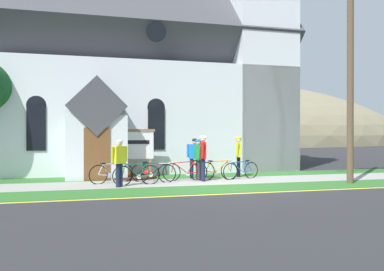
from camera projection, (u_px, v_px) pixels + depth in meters
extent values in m
plane|color=#2B2B2D|center=(193.00, 175.00, 17.22)|extent=(140.00, 140.00, 0.00)
cube|color=#99968E|center=(168.00, 183.00, 14.39)|extent=(32.00, 2.14, 0.01)
cube|color=#2D6628|center=(179.00, 190.00, 12.44)|extent=(32.00, 1.88, 0.01)
cube|color=#2D6628|center=(159.00, 177.00, 16.30)|extent=(24.00, 1.81, 0.01)
cube|color=yellow|center=(187.00, 196.00, 11.38)|extent=(28.00, 0.16, 0.01)
cube|color=silver|center=(142.00, 121.00, 22.31)|extent=(14.45, 10.61, 5.20)
cube|color=#424247|center=(142.00, 46.00, 22.29)|extent=(14.95, 10.80, 10.80)
cube|color=silver|center=(259.00, 58.00, 20.04)|extent=(3.07, 3.07, 11.68)
cube|color=silver|center=(97.00, 147.00, 15.75)|extent=(2.40, 1.60, 2.60)
cube|color=#424247|center=(97.00, 107.00, 15.75)|extent=(2.40, 1.80, 2.40)
cube|color=brown|center=(97.00, 154.00, 14.96)|extent=(1.00, 0.06, 2.10)
cube|color=black|center=(36.00, 128.00, 15.89)|extent=(0.76, 0.06, 1.90)
cone|color=black|center=(36.00, 105.00, 15.89)|extent=(0.80, 0.06, 0.80)
cube|color=black|center=(156.00, 128.00, 17.14)|extent=(0.76, 0.06, 1.90)
cone|color=black|center=(156.00, 107.00, 17.13)|extent=(0.80, 0.06, 0.80)
cylinder|color=black|center=(156.00, 32.00, 17.12)|extent=(0.90, 0.06, 0.90)
cube|color=#7F6047|center=(114.00, 168.00, 16.02)|extent=(0.12, 0.12, 0.79)
cube|color=#7F6047|center=(150.00, 168.00, 16.34)|extent=(0.12, 0.12, 0.79)
cube|color=white|center=(132.00, 145.00, 16.17)|extent=(1.82, 0.15, 1.14)
cube|color=#7F6047|center=(132.00, 130.00, 16.17)|extent=(1.94, 0.19, 0.12)
cube|color=black|center=(132.00, 142.00, 16.13)|extent=(1.45, 0.06, 0.16)
cylinder|color=#382319|center=(133.00, 177.00, 15.90)|extent=(1.96, 1.96, 0.10)
ellipsoid|color=red|center=(148.00, 172.00, 16.05)|extent=(0.36, 0.36, 0.24)
ellipsoid|color=orange|center=(126.00, 172.00, 16.27)|extent=(0.36, 0.36, 0.24)
ellipsoid|color=orange|center=(126.00, 174.00, 15.44)|extent=(0.36, 0.36, 0.24)
torus|color=black|center=(98.00, 175.00, 13.97)|extent=(0.70, 0.29, 0.73)
torus|color=black|center=(124.00, 173.00, 14.56)|extent=(0.70, 0.29, 0.73)
cylinder|color=#B7B7BC|center=(116.00, 170.00, 14.36)|extent=(0.54, 0.23, 0.44)
cylinder|color=#B7B7BC|center=(113.00, 164.00, 14.30)|extent=(0.73, 0.31, 0.06)
cylinder|color=#B7B7BC|center=(106.00, 170.00, 14.14)|extent=(0.26, 0.13, 0.45)
cylinder|color=#B7B7BC|center=(104.00, 175.00, 14.09)|extent=(0.40, 0.18, 0.09)
cylinder|color=#B7B7BC|center=(101.00, 169.00, 14.02)|extent=(0.22, 0.11, 0.39)
cylinder|color=#B7B7BC|center=(123.00, 168.00, 14.54)|extent=(0.12, 0.08, 0.36)
ellipsoid|color=black|center=(103.00, 163.00, 14.08)|extent=(0.25, 0.16, 0.05)
cylinder|color=silver|center=(122.00, 163.00, 14.52)|extent=(0.42, 0.18, 0.03)
cylinder|color=silver|center=(109.00, 175.00, 14.21)|extent=(0.18, 0.08, 0.18)
torus|color=black|center=(198.00, 172.00, 15.07)|extent=(0.72, 0.10, 0.72)
torus|color=black|center=(172.00, 172.00, 14.90)|extent=(0.72, 0.10, 0.72)
cylinder|color=#A51E19|center=(181.00, 168.00, 14.96)|extent=(0.58, 0.09, 0.45)
cylinder|color=#A51E19|center=(184.00, 162.00, 14.97)|extent=(0.79, 0.11, 0.08)
cylinder|color=#A51E19|center=(191.00, 167.00, 15.02)|extent=(0.27, 0.06, 0.49)
cylinder|color=#A51E19|center=(193.00, 173.00, 15.03)|extent=(0.43, 0.08, 0.09)
cylinder|color=#A51E19|center=(196.00, 167.00, 15.05)|extent=(0.23, 0.06, 0.44)
cylinder|color=#A51E19|center=(173.00, 168.00, 14.91)|extent=(0.12, 0.05, 0.38)
ellipsoid|color=black|center=(194.00, 161.00, 15.03)|extent=(0.25, 0.10, 0.05)
cylinder|color=silver|center=(174.00, 162.00, 14.91)|extent=(0.44, 0.07, 0.03)
cylinder|color=silver|center=(188.00, 173.00, 15.00)|extent=(0.18, 0.04, 0.18)
torus|color=black|center=(140.00, 173.00, 14.63)|extent=(0.68, 0.31, 0.72)
torus|color=black|center=(167.00, 173.00, 14.48)|extent=(0.68, 0.31, 0.72)
cylinder|color=black|center=(158.00, 169.00, 14.53)|extent=(0.54, 0.25, 0.44)
cylinder|color=black|center=(155.00, 163.00, 14.55)|extent=(0.73, 0.33, 0.07)
cylinder|color=black|center=(148.00, 169.00, 14.59)|extent=(0.26, 0.13, 0.47)
cylinder|color=black|center=(145.00, 174.00, 14.60)|extent=(0.40, 0.19, 0.09)
cylinder|color=black|center=(142.00, 168.00, 14.62)|extent=(0.22, 0.12, 0.41)
cylinder|color=black|center=(166.00, 169.00, 14.49)|extent=(0.12, 0.08, 0.37)
ellipsoid|color=black|center=(145.00, 162.00, 14.60)|extent=(0.25, 0.17, 0.05)
cylinder|color=silver|center=(165.00, 163.00, 14.49)|extent=(0.42, 0.19, 0.03)
cylinder|color=silver|center=(151.00, 175.00, 14.57)|extent=(0.17, 0.09, 0.18)
torus|color=black|center=(251.00, 170.00, 15.82)|extent=(0.68, 0.22, 0.70)
torus|color=black|center=(230.00, 172.00, 15.30)|extent=(0.68, 0.22, 0.70)
cylinder|color=#194CA5|center=(238.00, 167.00, 15.48)|extent=(0.56, 0.18, 0.44)
cylinder|color=#194CA5|center=(240.00, 162.00, 15.53)|extent=(0.76, 0.24, 0.05)
cylinder|color=#194CA5|center=(245.00, 167.00, 15.67)|extent=(0.26, 0.10, 0.45)
cylinder|color=#194CA5|center=(247.00, 171.00, 15.71)|extent=(0.42, 0.15, 0.09)
cylinder|color=#194CA5|center=(249.00, 166.00, 15.77)|extent=(0.22, 0.09, 0.40)
cylinder|color=#194CA5|center=(231.00, 167.00, 15.32)|extent=(0.12, 0.07, 0.37)
ellipsoid|color=black|center=(248.00, 161.00, 15.72)|extent=(0.25, 0.14, 0.05)
cylinder|color=silver|center=(232.00, 162.00, 15.34)|extent=(0.43, 0.14, 0.03)
cylinder|color=silver|center=(243.00, 172.00, 15.61)|extent=(0.18, 0.07, 0.18)
torus|color=black|center=(206.00, 171.00, 15.13)|extent=(0.75, 0.10, 0.75)
torus|color=black|center=(229.00, 171.00, 15.47)|extent=(0.75, 0.10, 0.75)
cylinder|color=orange|center=(221.00, 166.00, 15.35)|extent=(0.56, 0.08, 0.49)
cylinder|color=orange|center=(219.00, 161.00, 15.32)|extent=(0.76, 0.10, 0.07)
cylinder|color=orange|center=(213.00, 167.00, 15.23)|extent=(0.26, 0.06, 0.45)
cylinder|color=orange|center=(211.00, 172.00, 15.20)|extent=(0.41, 0.07, 0.09)
cylinder|color=orange|center=(208.00, 167.00, 15.16)|extent=(0.22, 0.05, 0.39)
cylinder|color=orange|center=(228.00, 166.00, 15.45)|extent=(0.12, 0.05, 0.42)
ellipsoid|color=black|center=(210.00, 161.00, 15.19)|extent=(0.25, 0.10, 0.05)
cylinder|color=silver|center=(228.00, 160.00, 15.44)|extent=(0.44, 0.06, 0.03)
cylinder|color=silver|center=(215.00, 172.00, 15.27)|extent=(0.18, 0.03, 0.18)
torus|color=black|center=(150.00, 175.00, 13.94)|extent=(0.73, 0.12, 0.73)
torus|color=black|center=(122.00, 176.00, 13.57)|extent=(0.73, 0.12, 0.73)
cylinder|color=#19723F|center=(132.00, 171.00, 13.70)|extent=(0.55, 0.10, 0.47)
cylinder|color=#19723F|center=(135.00, 164.00, 13.74)|extent=(0.76, 0.13, 0.05)
cylinder|color=#19723F|center=(142.00, 170.00, 13.84)|extent=(0.26, 0.07, 0.48)
cylinder|color=#19723F|center=(145.00, 176.00, 13.87)|extent=(0.41, 0.09, 0.09)
cylinder|color=#19723F|center=(148.00, 169.00, 13.91)|extent=(0.22, 0.06, 0.42)
cylinder|color=#19723F|center=(124.00, 170.00, 13.59)|extent=(0.12, 0.05, 0.40)
ellipsoid|color=black|center=(145.00, 163.00, 13.88)|extent=(0.25, 0.11, 0.05)
cylinder|color=silver|center=(125.00, 164.00, 13.60)|extent=(0.44, 0.08, 0.03)
cylinder|color=silver|center=(139.00, 177.00, 13.80)|extent=(0.18, 0.04, 0.18)
cylinder|color=#191E38|center=(203.00, 170.00, 14.90)|extent=(0.15, 0.15, 0.88)
cylinder|color=#191E38|center=(203.00, 170.00, 14.73)|extent=(0.15, 0.15, 0.88)
cube|color=red|center=(203.00, 150.00, 14.81)|extent=(0.29, 0.52, 0.64)
sphere|color=beige|center=(203.00, 139.00, 14.81)|extent=(0.23, 0.23, 0.23)
ellipsoid|color=silver|center=(203.00, 138.00, 14.81)|extent=(0.32, 0.29, 0.16)
cylinder|color=red|center=(203.00, 149.00, 15.11)|extent=(0.09, 0.17, 0.59)
cylinder|color=red|center=(203.00, 150.00, 14.51)|extent=(0.09, 0.16, 0.59)
cylinder|color=#191E38|center=(118.00, 176.00, 13.12)|extent=(0.15, 0.15, 0.82)
cylinder|color=#191E38|center=(121.00, 175.00, 13.21)|extent=(0.15, 0.15, 0.82)
cube|color=yellow|center=(119.00, 155.00, 13.16)|extent=(0.48, 0.45, 0.60)
sphere|color=beige|center=(119.00, 143.00, 13.16)|extent=(0.21, 0.21, 0.21)
ellipsoid|color=silver|center=(119.00, 142.00, 13.16)|extent=(0.34, 0.35, 0.15)
cylinder|color=yellow|center=(112.00, 154.00, 12.96)|extent=(0.09, 0.17, 0.55)
cylinder|color=yellow|center=(126.00, 154.00, 13.37)|extent=(0.09, 0.09, 0.54)
cylinder|color=#2D2D33|center=(198.00, 170.00, 15.21)|extent=(0.15, 0.15, 0.81)
cylinder|color=#2D2D33|center=(199.00, 170.00, 15.04)|extent=(0.15, 0.15, 0.81)
cube|color=green|center=(198.00, 153.00, 15.12)|extent=(0.20, 0.46, 0.59)
sphere|color=beige|center=(198.00, 142.00, 15.12)|extent=(0.21, 0.21, 0.21)
ellipsoid|color=#1E59B2|center=(198.00, 141.00, 15.12)|extent=(0.26, 0.22, 0.15)
cylinder|color=green|center=(198.00, 151.00, 15.40)|extent=(0.09, 0.10, 0.54)
cylinder|color=green|center=(199.00, 152.00, 14.84)|extent=(0.09, 0.22, 0.54)
cylinder|color=#191E38|center=(197.00, 169.00, 15.68)|extent=(0.15, 0.15, 0.82)
cylinder|color=#191E38|center=(192.00, 169.00, 15.70)|extent=(0.15, 0.15, 0.82)
cube|color=blue|center=(195.00, 151.00, 15.69)|extent=(0.50, 0.34, 0.60)
sphere|color=beige|center=(195.00, 142.00, 15.69)|extent=(0.21, 0.21, 0.21)
ellipsoid|color=black|center=(195.00, 140.00, 15.69)|extent=(0.30, 0.32, 0.15)
cylinder|color=blue|center=(201.00, 151.00, 15.63)|extent=(0.09, 0.19, 0.55)
cylinder|color=blue|center=(188.00, 151.00, 15.75)|extent=(0.09, 0.12, 0.54)
cylinder|color=black|center=(239.00, 167.00, 16.37)|extent=(0.15, 0.15, 0.86)
cylinder|color=black|center=(238.00, 167.00, 16.27)|extent=(0.15, 0.15, 0.86)
cube|color=yellow|center=(239.00, 150.00, 16.32)|extent=(0.37, 0.52, 0.63)
sphere|color=beige|center=(239.00, 140.00, 16.32)|extent=(0.22, 0.22, 0.22)
ellipsoid|color=gold|center=(239.00, 138.00, 16.32)|extent=(0.34, 0.32, 0.16)
cylinder|color=yellow|center=(240.00, 149.00, 16.60)|extent=(0.09, 0.18, 0.57)
cylinder|color=yellow|center=(237.00, 149.00, 16.04)|extent=(0.09, 0.18, 0.57)
cylinder|color=brown|center=(350.00, 57.00, 14.24)|extent=(0.24, 0.24, 9.49)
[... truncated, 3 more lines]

